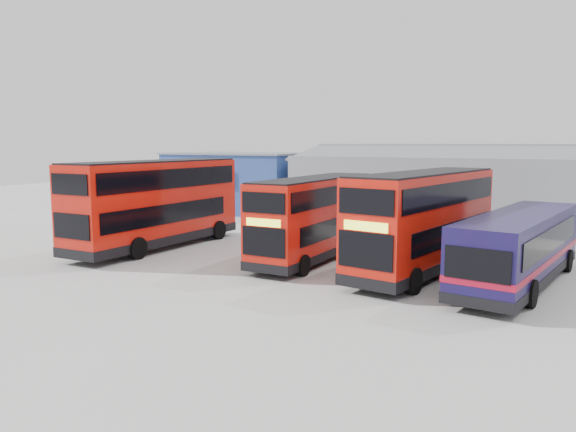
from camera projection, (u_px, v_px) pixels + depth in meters
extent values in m
plane|color=#ADADA7|center=(271.00, 264.00, 27.81)|extent=(120.00, 120.00, 0.00)
cube|color=navy|center=(242.00, 182.00, 49.87)|extent=(12.00, 8.00, 5.00)
cube|color=slate|center=(242.00, 153.00, 49.54)|extent=(12.30, 8.30, 0.15)
cube|color=#4580C4|center=(214.00, 179.00, 46.27)|extent=(3.96, 0.15, 1.40)
cube|color=gray|center=(508.00, 191.00, 40.79)|extent=(30.00, 12.00, 5.00)
cube|color=slate|center=(503.00, 154.00, 38.02)|extent=(30.50, 6.33, 1.29)
cube|color=slate|center=(515.00, 152.00, 42.84)|extent=(30.50, 6.33, 1.29)
cube|color=red|center=(156.00, 202.00, 31.81)|extent=(2.90, 11.75, 4.52)
cube|color=black|center=(157.00, 237.00, 32.08)|extent=(2.95, 11.79, 0.50)
cube|color=black|center=(170.00, 213.00, 30.81)|extent=(0.15, 9.94, 1.06)
cube|color=black|center=(132.00, 210.00, 32.18)|extent=(0.15, 9.94, 1.06)
cube|color=black|center=(175.00, 178.00, 30.95)|extent=(0.16, 11.05, 1.06)
cube|color=black|center=(137.00, 177.00, 32.32)|extent=(0.16, 11.05, 1.06)
cube|color=black|center=(218.00, 203.00, 36.99)|extent=(2.51, 0.08, 1.51)
cube|color=black|center=(217.00, 173.00, 36.73)|extent=(2.51, 0.08, 1.06)
cube|color=#D2E730|center=(218.00, 188.00, 36.87)|extent=(2.01, 0.06, 0.39)
cube|color=black|center=(71.00, 226.00, 26.80)|extent=(2.46, 0.08, 1.23)
cube|color=black|center=(69.00, 184.00, 26.54)|extent=(2.46, 0.08, 1.00)
cube|color=black|center=(155.00, 161.00, 31.52)|extent=(2.73, 11.58, 0.11)
cylinder|color=black|center=(218.00, 230.00, 34.96)|extent=(0.37, 1.16, 1.16)
cylinder|color=black|center=(185.00, 227.00, 36.26)|extent=(0.37, 1.16, 1.16)
cylinder|color=black|center=(137.00, 248.00, 28.87)|extent=(0.37, 1.16, 1.16)
cylinder|color=black|center=(100.00, 244.00, 30.16)|extent=(0.37, 1.16, 1.16)
cube|color=red|center=(314.00, 216.00, 28.56)|extent=(2.55, 9.99, 3.84)
cube|color=black|center=(314.00, 250.00, 28.78)|extent=(2.59, 10.03, 0.43)
cube|color=black|center=(297.00, 223.00, 29.52)|extent=(0.20, 8.43, 0.90)
cube|color=black|center=(339.00, 226.00, 28.38)|extent=(0.20, 8.43, 0.90)
cube|color=black|center=(293.00, 193.00, 28.98)|extent=(0.22, 9.38, 0.90)
cube|color=black|center=(336.00, 195.00, 27.84)|extent=(0.22, 9.38, 0.90)
cube|color=black|center=(263.00, 242.00, 24.28)|extent=(2.13, 0.09, 1.28)
cube|color=black|center=(263.00, 203.00, 24.06)|extent=(2.13, 0.09, 0.90)
cube|color=#D2E730|center=(263.00, 223.00, 24.17)|extent=(1.71, 0.07, 0.33)
cube|color=black|center=(351.00, 216.00, 32.98)|extent=(2.09, 0.09, 1.04)
cube|color=black|center=(352.00, 187.00, 32.76)|extent=(2.09, 0.09, 0.85)
cube|color=black|center=(314.00, 178.00, 28.31)|extent=(2.41, 9.85, 0.09)
cylinder|color=black|center=(260.00, 260.00, 26.32)|extent=(0.32, 0.99, 0.99)
cylinder|color=black|center=(303.00, 265.00, 25.24)|extent=(0.32, 0.99, 0.99)
cylinder|color=black|center=(315.00, 241.00, 31.51)|extent=(0.32, 0.99, 0.99)
cylinder|color=black|center=(353.00, 245.00, 30.43)|extent=(0.32, 0.99, 0.99)
cube|color=red|center=(424.00, 220.00, 25.70)|extent=(3.99, 11.22, 4.23)
cube|color=black|center=(423.00, 260.00, 25.94)|extent=(4.04, 11.26, 0.47)
cube|color=black|center=(402.00, 227.00, 26.88)|extent=(1.24, 9.23, 0.99)
cube|color=black|center=(456.00, 232.00, 25.30)|extent=(1.24, 9.23, 0.99)
cube|color=black|center=(399.00, 190.00, 26.32)|extent=(1.37, 10.27, 0.99)
cube|color=black|center=(454.00, 193.00, 24.74)|extent=(1.37, 10.27, 0.99)
cube|color=black|center=(365.00, 251.00, 21.41)|extent=(2.34, 0.35, 1.41)
cube|color=black|center=(366.00, 202.00, 21.17)|extent=(2.34, 0.35, 0.99)
cube|color=#D2E730|center=(365.00, 226.00, 21.28)|extent=(1.87, 0.28, 0.37)
cube|color=black|center=(466.00, 220.00, 30.14)|extent=(2.29, 0.35, 1.15)
cube|color=black|center=(467.00, 185.00, 29.89)|extent=(2.29, 0.35, 0.94)
cube|color=black|center=(426.00, 173.00, 25.42)|extent=(3.82, 11.04, 0.10)
cylinder|color=black|center=(358.00, 272.00, 23.67)|extent=(0.47, 1.12, 1.09)
cylinder|color=black|center=(413.00, 281.00, 22.18)|extent=(0.47, 1.12, 1.09)
cylinder|color=black|center=(422.00, 249.00, 28.89)|extent=(0.47, 1.12, 1.09)
cylinder|color=black|center=(471.00, 255.00, 27.39)|extent=(0.47, 1.12, 1.09)
cube|color=#100E3D|center=(519.00, 245.00, 23.47)|extent=(3.76, 11.43, 2.70)
cube|color=black|center=(518.00, 273.00, 23.62)|extent=(3.81, 11.48, 0.41)
cube|color=maroon|center=(519.00, 257.00, 23.53)|extent=(3.80, 11.47, 0.25)
cube|color=black|center=(552.00, 239.00, 22.42)|extent=(1.08, 9.33, 0.97)
cube|color=black|center=(486.00, 233.00, 23.92)|extent=(1.08, 9.33, 0.97)
cube|color=black|center=(548.00, 225.00, 27.97)|extent=(2.29, 0.30, 1.33)
cube|color=black|center=(477.00, 265.00, 18.93)|extent=(2.24, 0.30, 1.12)
cylinder|color=black|center=(567.00, 261.00, 26.10)|extent=(0.44, 1.09, 1.06)
cylinder|color=black|center=(513.00, 254.00, 27.53)|extent=(0.44, 1.09, 1.06)
cylinder|color=black|center=(531.00, 294.00, 20.37)|extent=(0.44, 1.09, 1.06)
cylinder|color=black|center=(464.00, 284.00, 21.80)|extent=(0.44, 1.09, 1.06)
cube|color=white|center=(160.00, 199.00, 47.51)|extent=(2.25, 5.25, 1.97)
cube|color=black|center=(138.00, 197.00, 45.18)|extent=(1.87, 0.12, 0.73)
cube|color=black|center=(136.00, 196.00, 46.51)|extent=(0.08, 0.93, 0.62)
cube|color=black|center=(156.00, 197.00, 45.53)|extent=(0.08, 0.93, 0.62)
cylinder|color=black|center=(136.00, 211.00, 46.55)|extent=(0.27, 0.75, 0.75)
cylinder|color=black|center=(155.00, 212.00, 45.63)|extent=(0.27, 0.75, 0.75)
cylinder|color=black|center=(164.00, 207.00, 49.64)|extent=(0.27, 0.75, 0.75)
cylinder|color=black|center=(182.00, 208.00, 48.72)|extent=(0.27, 0.75, 0.75)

